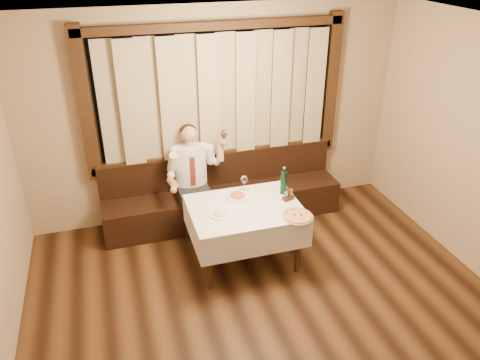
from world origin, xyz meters
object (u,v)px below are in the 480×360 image
object	(u,v)px
banquette	(223,198)
pizza	(298,216)
pasta_cream	(220,212)
cruet_caddy	(288,196)
dining_table	(245,215)
green_bottle	(284,182)
seated_man	(192,171)
pasta_red	(237,194)

from	to	relation	value
banquette	pizza	xyz separation A→B (m)	(0.48, -1.40, 0.46)
pasta_cream	cruet_caddy	world-z (taller)	cruet_caddy
pizza	pasta_cream	size ratio (longest dim) A/B	1.38
banquette	pizza	distance (m)	1.55
banquette	dining_table	distance (m)	1.08
pasta_cream	green_bottle	size ratio (longest dim) A/B	0.72
pizza	seated_man	size ratio (longest dim) A/B	0.24
seated_man	banquette	bearing A→B (deg)	12.19
pasta_red	pizza	bearing A→B (deg)	-51.11
dining_table	cruet_caddy	xyz separation A→B (m)	(0.53, 0.01, 0.16)
pasta_red	dining_table	bearing A→B (deg)	-85.63
banquette	cruet_caddy	xyz separation A→B (m)	(0.53, -1.02, 0.50)
pasta_cream	seated_man	xyz separation A→B (m)	(-0.09, 1.02, 0.03)
pasta_cream	cruet_caddy	bearing A→B (deg)	6.07
pasta_red	pasta_cream	world-z (taller)	pasta_red
pasta_red	pasta_cream	distance (m)	0.45
banquette	pizza	size ratio (longest dim) A/B	9.29
green_bottle	seated_man	xyz separation A→B (m)	(-0.94, 0.76, -0.08)
banquette	seated_man	distance (m)	0.67
green_bottle	seated_man	bearing A→B (deg)	141.02
banquette	cruet_caddy	bearing A→B (deg)	-62.46
pizza	pasta_cream	distance (m)	0.86
banquette	dining_table	bearing A→B (deg)	-90.00
banquette	seated_man	bearing A→B (deg)	-167.81
cruet_caddy	dining_table	bearing A→B (deg)	162.36
cruet_caddy	pasta_red	bearing A→B (deg)	138.22
dining_table	pasta_red	xyz separation A→B (m)	(-0.02, 0.24, 0.14)
banquette	green_bottle	world-z (taller)	green_bottle
pasta_cream	green_bottle	world-z (taller)	green_bottle
pasta_red	seated_man	xyz separation A→B (m)	(-0.40, 0.69, 0.03)
pasta_red	seated_man	size ratio (longest dim) A/B	0.20
banquette	pasta_red	world-z (taller)	banquette
pasta_cream	green_bottle	distance (m)	0.89
cruet_caddy	seated_man	world-z (taller)	seated_man
pizza	seated_man	xyz separation A→B (m)	(-0.90, 1.31, 0.05)
seated_man	cruet_caddy	bearing A→B (deg)	-44.46
dining_table	pasta_cream	xyz separation A→B (m)	(-0.32, -0.08, 0.14)
green_bottle	seated_man	size ratio (longest dim) A/B	0.24
pizza	pasta_red	bearing A→B (deg)	128.89
green_bottle	pasta_red	bearing A→B (deg)	172.26
pasta_cream	cruet_caddy	distance (m)	0.86
banquette	pasta_red	distance (m)	0.92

